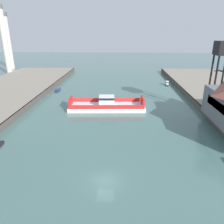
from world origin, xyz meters
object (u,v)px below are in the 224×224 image
Objects in this scene: chain_ferry at (107,105)px; smokestack_distant_a at (4,39)px; moored_boat_near_left at (58,90)px; smokestack_distant_b at (7,40)px; crane_tower at (223,55)px; moored_boat_near_right at (167,84)px.

smokestack_distant_a is (-51.98, 49.90, 15.75)m from chain_ferry.
moored_boat_near_left is at bearing -43.27° from smokestack_distant_a.
smokestack_distant_a is 18.85m from smokestack_distant_b.
chain_ferry is at bearing -44.78° from moored_boat_near_left.
crane_tower is 95.55m from smokestack_distant_a.
smokestack_distant_a reaches higher than chain_ferry.
crane_tower is at bearing -80.12° from moored_boat_near_right.
chain_ferry is 0.71× the size of smokestack_distant_b.
moored_boat_near_right is (22.03, 29.08, -0.49)m from chain_ferry.
moored_boat_near_left is 0.20× the size of smokestack_distant_b.
chain_ferry is 0.66× the size of smokestack_distant_a.
crane_tower is (27.61, -2.94, 13.81)m from chain_ferry.
smokestack_distant_a is at bearing 164.29° from moored_boat_near_right.
smokestack_distant_a is at bearing -66.60° from smokestack_distant_b.
smokestack_distant_b reaches higher than moored_boat_near_left.
moored_boat_near_left is 1.13× the size of moored_boat_near_right.
smokestack_distant_b is (-7.47, 17.27, -1.04)m from smokestack_distant_a.
smokestack_distant_a is (-79.59, 52.83, 1.94)m from crane_tower.
crane_tower reaches higher than moored_boat_near_left.
moored_boat_near_right is at bearing -15.71° from smokestack_distant_a.
smokestack_distant_a is at bearing 136.17° from chain_ferry.
chain_ferry is 31.01m from crane_tower.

